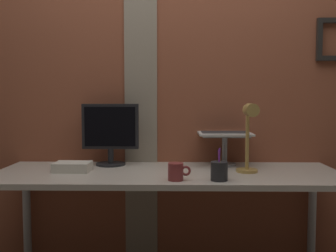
% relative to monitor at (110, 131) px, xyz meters
% --- Properties ---
extents(brick_wall_back, '(3.54, 0.16, 2.64)m').
position_rel_monitor_xyz_m(brick_wall_back, '(0.37, 0.18, 0.38)').
color(brick_wall_back, brown).
rests_on(brick_wall_back, ground_plane).
extents(desk, '(1.94, 0.65, 0.73)m').
position_rel_monitor_xyz_m(desk, '(0.36, -0.20, -0.28)').
color(desk, beige).
rests_on(desk, ground_plane).
extents(monitor, '(0.35, 0.18, 0.38)m').
position_rel_monitor_xyz_m(monitor, '(0.00, 0.00, 0.00)').
color(monitor, black).
rests_on(monitor, desk).
extents(laptop_stand, '(0.28, 0.22, 0.19)m').
position_rel_monitor_xyz_m(laptop_stand, '(0.70, 0.00, -0.08)').
color(laptop_stand, gray).
rests_on(laptop_stand, desk).
extents(laptop, '(0.32, 0.29, 0.23)m').
position_rel_monitor_xyz_m(laptop, '(0.70, 0.07, 0.04)').
color(laptop, silver).
rests_on(laptop, laptop_stand).
extents(desk_lamp, '(0.12, 0.20, 0.38)m').
position_rel_monitor_xyz_m(desk_lamp, '(0.80, -0.26, 0.03)').
color(desk_lamp, tan).
rests_on(desk_lamp, desk).
extents(pen_cup, '(0.09, 0.09, 0.16)m').
position_rel_monitor_xyz_m(pen_cup, '(0.62, -0.43, -0.16)').
color(pen_cup, '#262628').
rests_on(pen_cup, desk).
extents(coffee_mug, '(0.12, 0.08, 0.09)m').
position_rel_monitor_xyz_m(coffee_mug, '(0.40, -0.43, -0.17)').
color(coffee_mug, maroon).
rests_on(coffee_mug, desk).
extents(paper_clutter_stack, '(0.20, 0.14, 0.05)m').
position_rel_monitor_xyz_m(paper_clutter_stack, '(-0.18, -0.20, -0.19)').
color(paper_clutter_stack, silver).
rests_on(paper_clutter_stack, desk).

